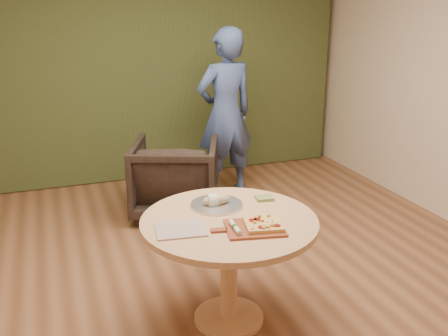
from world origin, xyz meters
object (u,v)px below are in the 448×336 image
at_px(bread_roll, 215,200).
at_px(armchair, 175,174).
at_px(pizza_paddle, 253,228).
at_px(serving_tray, 217,205).
at_px(person_standing, 225,114).
at_px(cutlery_roll, 235,227).
at_px(pedestal_table, 229,239).
at_px(flatbread_pizza, 263,224).

height_order(bread_roll, armchair, armchair).
distance_m(pizza_paddle, serving_tray, 0.43).
bearing_deg(person_standing, bread_roll, 59.21).
bearing_deg(armchair, serving_tray, 106.34).
bearing_deg(armchair, bread_roll, 106.03).
height_order(cutlery_roll, person_standing, person_standing).
distance_m(bread_roll, person_standing, 2.16).
bearing_deg(bread_roll, person_standing, 68.15).
relative_size(pedestal_table, pizza_paddle, 2.42).
bearing_deg(pizza_paddle, person_standing, 85.44).
relative_size(serving_tray, person_standing, 0.19).
relative_size(serving_tray, bread_roll, 1.84).
xyz_separation_m(pizza_paddle, serving_tray, (-0.09, 0.42, -0.00)).
distance_m(flatbread_pizza, person_standing, 2.52).
bearing_deg(serving_tray, pizza_paddle, -78.28).
xyz_separation_m(pizza_paddle, bread_roll, (-0.10, 0.42, 0.04)).
height_order(flatbread_pizza, person_standing, person_standing).
relative_size(pedestal_table, flatbread_pizza, 4.37).
bearing_deg(person_standing, armchair, 18.81).
bearing_deg(cutlery_roll, person_standing, 74.34).
height_order(cutlery_roll, serving_tray, cutlery_roll).
bearing_deg(bread_roll, pedestal_table, -86.28).
xyz_separation_m(serving_tray, bread_roll, (-0.01, 0.00, 0.04)).
distance_m(cutlery_roll, serving_tray, 0.42).
relative_size(pedestal_table, cutlery_roll, 5.71).
height_order(pedestal_table, pizza_paddle, pizza_paddle).
distance_m(bread_roll, armchair, 1.70).
xyz_separation_m(pedestal_table, serving_tray, (-0.01, 0.23, 0.15)).
height_order(cutlery_roll, bread_roll, bread_roll).
xyz_separation_m(pedestal_table, bread_roll, (-0.01, 0.23, 0.18)).
distance_m(flatbread_pizza, serving_tray, 0.46).
bearing_deg(bread_roll, cutlery_roll, -92.40).
relative_size(pizza_paddle, armchair, 0.55).
bearing_deg(flatbread_pizza, pizza_paddle, 175.07).
distance_m(flatbread_pizza, cutlery_roll, 0.18).
bearing_deg(bread_roll, serving_tray, -0.00).
bearing_deg(flatbread_pizza, pedestal_table, 126.30).
xyz_separation_m(serving_tray, person_standing, (0.79, 2.00, 0.16)).
xyz_separation_m(serving_tray, armchair, (0.13, 1.66, -0.33)).
bearing_deg(flatbread_pizza, armchair, 90.52).
relative_size(pizza_paddle, flatbread_pizza, 1.80).
bearing_deg(cutlery_roll, serving_tray, 89.45).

